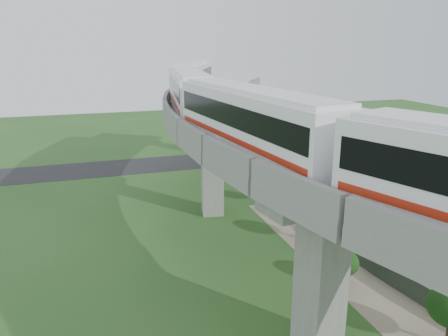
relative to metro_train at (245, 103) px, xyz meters
The scene contains 13 objects.
ground 12.31m from the metro_train, behind, with size 160.00×160.00×0.00m, color #2A5321.
dirt_lot 18.48m from the metro_train, ahead, with size 18.00×26.00×0.04m, color gray.
asphalt_road 32.41m from the metro_train, 90.66° to the left, with size 60.00×8.00×0.03m, color #232326.
viaduct 4.78m from the metro_train, ahead, with size 19.58×73.98×11.40m.
metro_train is the anchor object (origin of this frame).
fence 14.90m from the metro_train, ahead, with size 3.87×38.73×1.50m.
tree_0 27.04m from the metro_train, 62.02° to the left, with size 3.08×3.08×3.62m.
tree_1 21.63m from the metro_train, 60.59° to the left, with size 2.57×2.57×3.32m.
tree_2 16.60m from the metro_train, 58.34° to the left, with size 2.11×2.11×3.20m.
tree_3 12.03m from the metro_train, 18.26° to the left, with size 2.39×2.39×3.35m.
tree_4 13.12m from the metro_train, 42.01° to the right, with size 2.17×2.17×2.49m.
car_red 19.45m from the metro_train, ahead, with size 1.25×3.57×1.18m, color maroon.
car_dark 16.65m from the metro_train, ahead, with size 1.45×3.56×1.03m, color black.
Camera 1 is at (-10.30, -28.61, 16.36)m, focal length 35.00 mm.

